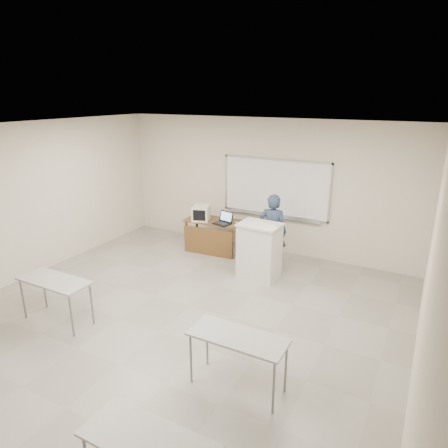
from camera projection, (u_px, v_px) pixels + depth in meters
The scene contains 10 objects.
floor at pixel (159, 332), 6.13m from camera, with size 7.00×8.00×0.01m, color gray.
whiteboard at pixel (275, 188), 8.85m from camera, with size 2.48×0.10×1.31m.
student_desks at pixel (87, 340), 4.79m from camera, with size 4.40×2.20×0.73m.
instructor_desk at pixel (211, 231), 9.05m from camera, with size 1.25×0.63×0.75m.
podium at pixel (259, 251), 7.79m from camera, with size 0.79×0.58×1.12m.
crt_monitor at pixel (201, 213), 9.02m from camera, with size 0.37×0.42×0.35m.
laptop at pixel (223, 221), 8.80m from camera, with size 0.35×0.33×0.26m.
mouse at pixel (236, 222), 8.86m from camera, with size 0.09×0.06×0.03m, color silver.
keyboard at pixel (269, 223), 7.61m from camera, with size 0.49×0.16×0.03m, color beige.
presenter at pixel (273, 232), 8.18m from camera, with size 0.58×0.38×1.58m, color black.
Camera 1 is at (3.40, -4.20, 3.49)m, focal length 32.00 mm.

